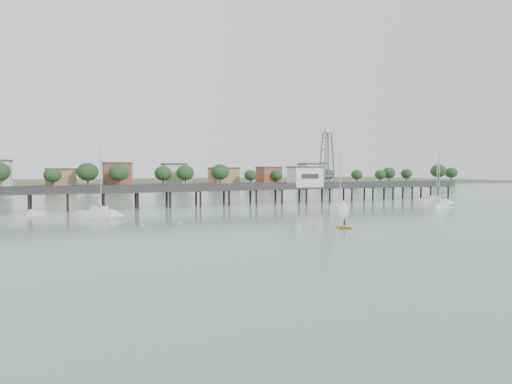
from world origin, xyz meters
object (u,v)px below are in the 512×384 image
sailboat_b (105,215)px  white_tender (36,213)px  lattice_tower (327,160)px  sailboat_e (440,202)px  pier (213,189)px  sailboat_d (440,205)px  sailboat_c (341,207)px  yellow_dinghy (344,229)px

sailboat_b → white_tender: 15.31m
lattice_tower → white_tender: 69.36m
sailboat_b → sailboat_e: size_ratio=1.01×
lattice_tower → sailboat_e: 29.57m
sailboat_e → sailboat_b: bearing=-146.7°
pier → sailboat_d: 51.16m
sailboat_d → pier: bearing=125.6°
sailboat_c → yellow_dinghy: size_ratio=4.90×
sailboat_b → sailboat_d: bearing=26.7°
yellow_dinghy → lattice_tower: bearing=31.1°
sailboat_b → sailboat_c: size_ratio=1.02×
sailboat_e → sailboat_d: bearing=-101.8°
pier → sailboat_d: (43.53, -26.71, -3.15)m
pier → yellow_dinghy: pier is taller
sailboat_b → sailboat_e: bearing=32.8°
sailboat_b → sailboat_e: sailboat_b is taller
pier → yellow_dinghy: size_ratio=58.68×
sailboat_b → sailboat_c: sailboat_b is taller
pier → white_tender: size_ratio=43.63×
pier → white_tender: pier is taller
sailboat_d → white_tender: sailboat_d is taller
white_tender → lattice_tower: bearing=24.4°
white_tender → yellow_dinghy: bearing=-23.7°
pier → lattice_tower: 32.34m
sailboat_d → white_tender: 82.36m
sailboat_e → sailboat_c: bearing=-140.6°
sailboat_c → yellow_dinghy: bearing=-162.6°
sailboat_b → yellow_dinghy: 41.17m
lattice_tower → white_tender: size_ratio=4.51×
pier → sailboat_c: size_ratio=11.98×
sailboat_d → sailboat_b: size_ratio=1.04×
sailboat_d → sailboat_e: 10.31m
lattice_tower → sailboat_b: bearing=-162.6°
white_tender → sailboat_b: bearing=-23.4°
sailboat_d → sailboat_e: size_ratio=1.05×
sailboat_c → white_tender: size_ratio=3.64×
sailboat_d → white_tender: (-80.12, 19.04, -0.26)m
yellow_dinghy → sailboat_e: bearing=0.4°
pier → lattice_tower: bearing=0.0°
pier → sailboat_e: (51.00, -19.61, -3.15)m
pier → sailboat_b: size_ratio=11.77×
sailboat_d → sailboat_e: (7.47, 7.10, 0.00)m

